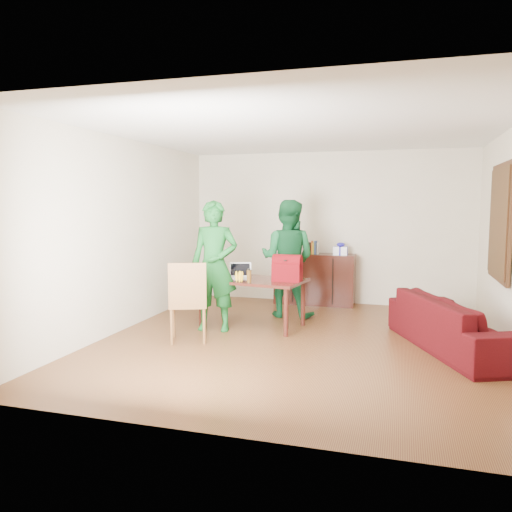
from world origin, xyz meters
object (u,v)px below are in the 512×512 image
(person_near, at_px, (214,266))
(bottle, at_px, (249,275))
(chair, at_px, (188,318))
(red_bag, at_px, (287,271))
(table, at_px, (252,284))
(laptop, at_px, (240,276))
(sofa, at_px, (457,324))
(person_far, at_px, (288,259))

(person_near, bearing_deg, bottle, -1.30)
(chair, relative_size, red_bag, 2.62)
(table, height_order, bottle, bottle)
(laptop, bearing_deg, table, -5.66)
(laptop, bearing_deg, chair, -130.06)
(person_near, xyz_separation_m, sofa, (3.20, -0.08, -0.59))
(person_far, bearing_deg, table, 71.62)
(chair, relative_size, person_near, 0.57)
(table, height_order, red_bag, red_bag)
(table, height_order, chair, chair)
(table, distance_m, laptop, 0.21)
(person_far, distance_m, sofa, 2.76)
(chair, height_order, red_bag, chair)
(person_near, distance_m, person_far, 1.39)
(person_far, height_order, sofa, person_far)
(bottle, bearing_deg, sofa, -2.51)
(laptop, xyz_separation_m, sofa, (2.92, -0.40, -0.42))
(chair, height_order, person_near, person_near)
(chair, bearing_deg, person_far, 40.76)
(person_near, xyz_separation_m, red_bag, (0.98, 0.29, -0.07))
(chair, height_order, bottle, chair)
(table, distance_m, red_bag, 0.59)
(table, bearing_deg, person_near, -132.14)
(table, xyz_separation_m, person_far, (0.35, 0.78, 0.31))
(bottle, height_order, sofa, bottle)
(sofa, bearing_deg, person_near, 65.24)
(bottle, distance_m, red_bag, 0.55)
(chair, bearing_deg, red_bag, 17.98)
(table, height_order, sofa, table)
(chair, bearing_deg, person_near, 56.94)
(bottle, height_order, red_bag, red_bag)
(laptop, xyz_separation_m, bottle, (0.22, -0.29, 0.05))
(person_far, distance_m, bottle, 1.15)
(bottle, bearing_deg, person_near, -175.12)
(table, relative_size, chair, 1.53)
(person_near, xyz_separation_m, bottle, (0.50, 0.04, -0.12))
(person_near, distance_m, red_bag, 1.03)
(table, height_order, person_near, person_near)
(red_bag, bearing_deg, person_near, -162.01)
(person_near, bearing_deg, table, 33.08)
(table, relative_size, red_bag, 4.00)
(red_bag, bearing_deg, person_far, 103.73)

